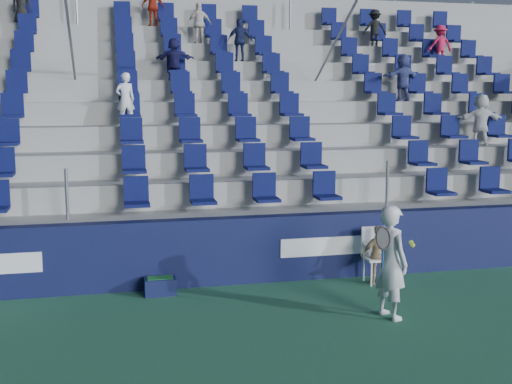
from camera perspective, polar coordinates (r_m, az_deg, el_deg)
ground at (r=8.85m, az=2.83°, el=-13.71°), size 70.00×70.00×0.00m
sponsor_wall at (r=11.59m, az=-1.34°, el=-5.16°), size 24.00×0.32×1.20m
grandstand at (r=16.32m, az=-4.92°, el=4.30°), size 24.00×8.17×6.63m
tennis_player at (r=9.94m, az=11.89°, el=-6.08°), size 0.69×0.73×1.74m
line_judge_chair at (r=11.83m, az=10.52°, el=-5.17°), size 0.46×0.47×1.00m
line_judge at (r=11.70m, az=10.82°, el=-5.52°), size 0.63×0.27×1.06m
ball_bin at (r=11.13m, az=-8.52°, el=-8.18°), size 0.53×0.35×0.30m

